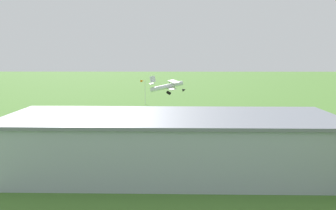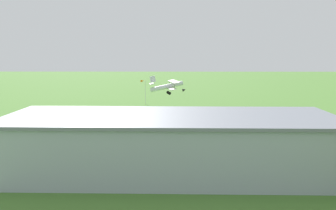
# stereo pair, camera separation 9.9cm
# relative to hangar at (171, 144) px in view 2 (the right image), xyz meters

# --- Properties ---
(ground_plane) EXTENTS (400.00, 400.00, 0.00)m
(ground_plane) POSITION_rel_hangar_xyz_m (0.83, -40.42, -3.36)
(ground_plane) COLOR #47752D
(hangar) EXTENTS (38.26, 14.73, 6.70)m
(hangar) POSITION_rel_hangar_xyz_m (0.00, 0.00, 0.00)
(hangar) COLOR #99A3AD
(hangar) RESTS_ON ground_plane
(biplane) EXTENTS (7.88, 7.79, 3.97)m
(biplane) POSITION_rel_hangar_xyz_m (0.71, -33.92, 3.69)
(biplane) COLOR silver
(car_black) EXTENTS (2.19, 4.77, 1.55)m
(car_black) POSITION_rel_hangar_xyz_m (19.54, -13.73, -2.55)
(car_black) COLOR black
(car_black) RESTS_ON ground_plane
(car_blue) EXTENTS (2.47, 4.23, 1.54)m
(car_blue) POSITION_rel_hangar_xyz_m (26.33, -13.18, -2.55)
(car_blue) COLOR #23389E
(car_blue) RESTS_ON ground_plane
(person_near_hangar_door) EXTENTS (0.48, 0.48, 1.70)m
(person_near_hangar_door) POSITION_rel_hangar_xyz_m (15.71, -19.44, -2.51)
(person_near_hangar_door) COLOR navy
(person_near_hangar_door) RESTS_ON ground_plane
(person_by_parked_cars) EXTENTS (0.52, 0.52, 1.59)m
(person_by_parked_cars) POSITION_rel_hangar_xyz_m (-7.26, -19.50, -2.57)
(person_by_parked_cars) COLOR orange
(person_by_parked_cars) RESTS_ON ground_plane
(person_watching_takeoff) EXTENTS (0.51, 0.51, 1.73)m
(person_watching_takeoff) POSITION_rel_hangar_xyz_m (6.70, -19.32, -2.50)
(person_watching_takeoff) COLOR #33723F
(person_watching_takeoff) RESTS_ON ground_plane
(person_walking_on_apron) EXTENTS (0.46, 0.46, 1.59)m
(person_walking_on_apron) POSITION_rel_hangar_xyz_m (-17.71, -12.54, -2.57)
(person_walking_on_apron) COLOR beige
(person_walking_on_apron) RESTS_ON ground_plane
(person_crossing_taxiway) EXTENTS (0.42, 0.42, 1.72)m
(person_crossing_taxiway) POSITION_rel_hangar_xyz_m (-19.57, -15.52, -2.50)
(person_crossing_taxiway) COLOR #72338C
(person_crossing_taxiway) RESTS_ON ground_plane
(windsock) EXTENTS (1.35, 1.42, 6.62)m
(windsock) POSITION_rel_hangar_xyz_m (7.90, -58.23, 2.45)
(windsock) COLOR silver
(windsock) RESTS_ON ground_plane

